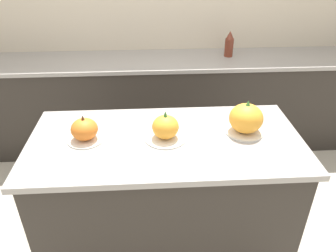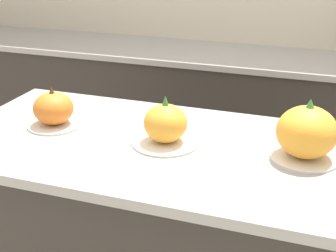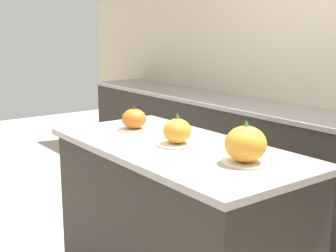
# 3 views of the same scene
# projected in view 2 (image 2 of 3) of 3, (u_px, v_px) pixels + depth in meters

# --- Properties ---
(back_counter) EXTENTS (6.00, 0.60, 0.93)m
(back_counter) POSITION_uv_depth(u_px,v_px,m) (237.00, 124.00, 3.06)
(back_counter) COLOR #2D2823
(back_counter) RESTS_ON ground_plane
(pumpkin_cake_left) EXTENTS (0.21, 0.21, 0.16)m
(pumpkin_cake_left) POSITION_uv_depth(u_px,v_px,m) (54.00, 110.00, 1.76)
(pumpkin_cake_left) COLOR silver
(pumpkin_cake_left) RESTS_ON kitchen_island
(pumpkin_cake_center) EXTENTS (0.24, 0.24, 0.18)m
(pumpkin_cake_center) POSITION_uv_depth(u_px,v_px,m) (167.00, 126.00, 1.61)
(pumpkin_cake_center) COLOR silver
(pumpkin_cake_center) RESTS_ON kitchen_island
(pumpkin_cake_right) EXTENTS (0.23, 0.23, 0.21)m
(pumpkin_cake_right) POSITION_uv_depth(u_px,v_px,m) (307.00, 133.00, 1.50)
(pumpkin_cake_right) COLOR silver
(pumpkin_cake_right) RESTS_ON kitchen_island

